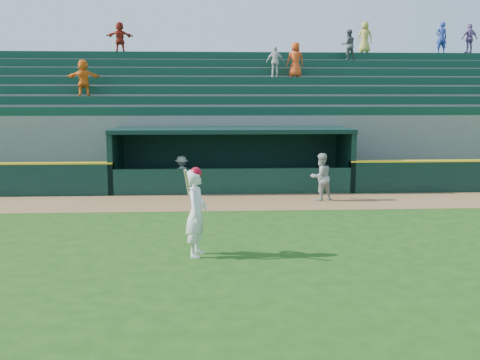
{
  "coord_description": "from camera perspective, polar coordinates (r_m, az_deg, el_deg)",
  "views": [
    {
      "loc": [
        -0.81,
        -13.57,
        3.62
      ],
      "look_at": [
        0.0,
        1.6,
        1.3
      ],
      "focal_mm": 40.0,
      "sensor_mm": 36.0,
      "label": 1
    }
  ],
  "objects": [
    {
      "name": "batter_at_plate",
      "position": [
        12.35,
        -4.69,
        -3.42
      ],
      "size": [
        0.6,
        0.89,
        2.09
      ],
      "color": "white",
      "rests_on": "ground"
    },
    {
      "name": "warning_track",
      "position": [
        18.84,
        -0.54,
        -2.38
      ],
      "size": [
        40.0,
        3.0,
        0.01
      ],
      "primitive_type": "cube",
      "color": "olive",
      "rests_on": "ground"
    },
    {
      "name": "ground",
      "position": [
        14.07,
        0.35,
        -6.23
      ],
      "size": [
        120.0,
        120.0,
        0.0
      ],
      "primitive_type": "plane",
      "color": "#1E4711",
      "rests_on": "ground"
    },
    {
      "name": "stands",
      "position": [
        26.18,
        -1.3,
        6.0
      ],
      "size": [
        34.5,
        6.29,
        7.56
      ],
      "color": "slate",
      "rests_on": "ground"
    },
    {
      "name": "dugout",
      "position": [
        21.71,
        -0.9,
        2.7
      ],
      "size": [
        9.4,
        2.8,
        2.46
      ],
      "color": "slate",
      "rests_on": "ground"
    },
    {
      "name": "dugout_player_inside",
      "position": [
        20.77,
        -6.22,
        0.6
      ],
      "size": [
        1.05,
        0.82,
        1.44
      ],
      "primitive_type": "imported",
      "rotation": [
        0.0,
        0.0,
        3.49
      ],
      "color": "gray",
      "rests_on": "ground"
    },
    {
      "name": "dugout_player_front",
      "position": [
        19.28,
        8.61,
        0.32
      ],
      "size": [
        1.02,
        0.93,
        1.7
      ],
      "primitive_type": "imported",
      "rotation": [
        0.0,
        0.0,
        3.56
      ],
      "color": "#A9A9A3",
      "rests_on": "ground"
    }
  ]
}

